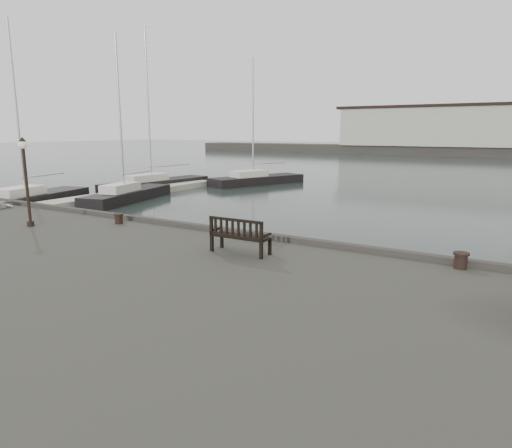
{
  "coord_description": "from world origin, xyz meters",
  "views": [
    {
      "loc": [
        7.27,
        -13.32,
        5.15
      ],
      "look_at": [
        -0.44,
        -0.5,
        2.1
      ],
      "focal_mm": 32.0,
      "sensor_mm": 36.0,
      "label": 1
    }
  ],
  "objects_px": {
    "yacht_b": "(157,186)",
    "bollard_right": "(461,260)",
    "bench": "(240,242)",
    "lamp_post": "(25,170)",
    "yacht_d": "(257,182)",
    "yacht_a": "(31,202)",
    "bollard_left": "(119,219)",
    "yacht_c": "(128,198)"
  },
  "relations": [
    {
      "from": "yacht_b",
      "to": "bollard_right",
      "type": "bearing_deg",
      "value": -26.59
    },
    {
      "from": "bench",
      "to": "lamp_post",
      "type": "bearing_deg",
      "value": -175.75
    },
    {
      "from": "bollard_right",
      "to": "yacht_d",
      "type": "relative_size",
      "value": 0.03
    },
    {
      "from": "bollard_right",
      "to": "yacht_a",
      "type": "height_order",
      "value": "yacht_a"
    },
    {
      "from": "bollard_right",
      "to": "yacht_d",
      "type": "xyz_separation_m",
      "value": [
        -21.76,
        25.81,
        -1.55
      ]
    },
    {
      "from": "yacht_b",
      "to": "yacht_d",
      "type": "relative_size",
      "value": 1.16
    },
    {
      "from": "bench",
      "to": "bollard_left",
      "type": "xyz_separation_m",
      "value": [
        -6.54,
        1.27,
        -0.14
      ]
    },
    {
      "from": "yacht_c",
      "to": "yacht_d",
      "type": "bearing_deg",
      "value": 66.3
    },
    {
      "from": "yacht_a",
      "to": "yacht_c",
      "type": "bearing_deg",
      "value": 35.72
    },
    {
      "from": "lamp_post",
      "to": "yacht_d",
      "type": "xyz_separation_m",
      "value": [
        -6.8,
        28.37,
        -3.5
      ]
    },
    {
      "from": "bollard_right",
      "to": "yacht_a",
      "type": "bearing_deg",
      "value": 167.64
    },
    {
      "from": "bench",
      "to": "yacht_b",
      "type": "relative_size",
      "value": 0.13
    },
    {
      "from": "bench",
      "to": "yacht_d",
      "type": "distance_m",
      "value": 31.84
    },
    {
      "from": "yacht_a",
      "to": "yacht_d",
      "type": "distance_m",
      "value": 20.72
    },
    {
      "from": "bollard_left",
      "to": "yacht_b",
      "type": "bearing_deg",
      "value": 129.75
    },
    {
      "from": "bollard_right",
      "to": "yacht_c",
      "type": "relative_size",
      "value": 0.04
    },
    {
      "from": "bench",
      "to": "bollard_left",
      "type": "bearing_deg",
      "value": 168.05
    },
    {
      "from": "bollard_left",
      "to": "yacht_b",
      "type": "relative_size",
      "value": 0.03
    },
    {
      "from": "lamp_post",
      "to": "yacht_a",
      "type": "distance_m",
      "value": 16.73
    },
    {
      "from": "lamp_post",
      "to": "bollard_left",
      "type": "bearing_deg",
      "value": 39.57
    },
    {
      "from": "yacht_c",
      "to": "bollard_right",
      "type": "bearing_deg",
      "value": -38.3
    },
    {
      "from": "bollard_right",
      "to": "yacht_b",
      "type": "distance_m",
      "value": 33.04
    },
    {
      "from": "bench",
      "to": "yacht_d",
      "type": "xyz_separation_m",
      "value": [
        -15.88,
        27.54,
        -1.66
      ]
    },
    {
      "from": "lamp_post",
      "to": "bench",
      "type": "bearing_deg",
      "value": 5.22
    },
    {
      "from": "bench",
      "to": "bollard_right",
      "type": "xyz_separation_m",
      "value": [
        5.88,
        1.74,
        -0.12
      ]
    },
    {
      "from": "bollard_left",
      "to": "yacht_a",
      "type": "relative_size",
      "value": 0.03
    },
    {
      "from": "yacht_a",
      "to": "yacht_d",
      "type": "relative_size",
      "value": 1.04
    },
    {
      "from": "bench",
      "to": "yacht_d",
      "type": "bearing_deg",
      "value": 119.0
    },
    {
      "from": "yacht_b",
      "to": "yacht_d",
      "type": "distance_m",
      "value": 9.88
    },
    {
      "from": "bollard_right",
      "to": "yacht_a",
      "type": "distance_m",
      "value": 29.43
    },
    {
      "from": "bench",
      "to": "bollard_left",
      "type": "relative_size",
      "value": 4.59
    },
    {
      "from": "bollard_left",
      "to": "lamp_post",
      "type": "distance_m",
      "value": 3.84
    },
    {
      "from": "bollard_right",
      "to": "yacht_b",
      "type": "relative_size",
      "value": 0.03
    },
    {
      "from": "bollard_left",
      "to": "yacht_c",
      "type": "distance_m",
      "value": 16.86
    },
    {
      "from": "lamp_post",
      "to": "yacht_a",
      "type": "bearing_deg",
      "value": 147.23
    },
    {
      "from": "bench",
      "to": "yacht_a",
      "type": "distance_m",
      "value": 24.26
    },
    {
      "from": "bollard_left",
      "to": "yacht_c",
      "type": "xyz_separation_m",
      "value": [
        -11.97,
        11.78,
        -1.52
      ]
    },
    {
      "from": "bollard_right",
      "to": "lamp_post",
      "type": "distance_m",
      "value": 15.3
    },
    {
      "from": "yacht_a",
      "to": "yacht_d",
      "type": "xyz_separation_m",
      "value": [
        6.96,
        19.52,
        -0.01
      ]
    },
    {
      "from": "bench",
      "to": "yacht_a",
      "type": "relative_size",
      "value": 0.14
    },
    {
      "from": "yacht_a",
      "to": "bollard_right",
      "type": "bearing_deg",
      "value": -25.87
    },
    {
      "from": "yacht_c",
      "to": "bollard_left",
      "type": "bearing_deg",
      "value": -57.95
    }
  ]
}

